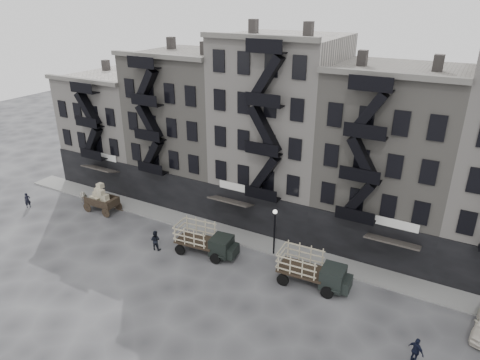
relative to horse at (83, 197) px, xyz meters
The scene contains 14 objects.
ground 18.59m from the horse, ahead, with size 140.00×140.00×0.00m, color #38383A.
sidewalk 18.63m from the horse, ahead, with size 55.00×2.50×0.15m, color slate.
building_west 9.81m from the horse, 100.40° to the left, with size 10.00×11.35×13.20m.
building_midwest 13.57m from the horse, 43.86° to the left, with size 10.00×11.35×16.20m.
building_center 21.65m from the horse, 23.82° to the left, with size 10.00×11.35×18.20m.
building_mideast 30.40m from the horse, 15.99° to the left, with size 10.00×11.35×16.20m.
lamp_post 21.61m from the horse, ahead, with size 0.36×0.36×4.28m.
horse is the anchor object (origin of this frame).
wagon 3.06m from the horse, ahead, with size 3.49×1.94×2.92m.
stake_truck_west 16.43m from the horse, ahead, with size 5.46×2.62×2.66m.
stake_truck_east 25.70m from the horse, ahead, with size 5.52×2.48×2.72m.
pedestrian_west 5.42m from the horse, 141.98° to the right, with size 0.58×0.38×1.60m, color black.
pedestrian_mid 12.69m from the horse, 14.51° to the right, with size 0.88×0.68×1.81m, color black.
policeman 34.09m from the horse, ahead, with size 1.03×0.43×1.77m, color black.
Camera 1 is at (15.33, -25.45, 20.18)m, focal length 32.00 mm.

